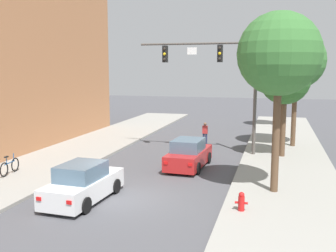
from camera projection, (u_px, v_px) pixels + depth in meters
The scene contains 12 objects.
ground_plane at pixel (128, 199), 16.68m from camera, with size 120.00×120.00×0.00m, color #4C4C51.
sidewalk_right at pixel (290, 212), 14.98m from camera, with size 5.00×60.00×0.15m, color #99968E.
traffic_signal_mast at pixel (221, 69), 24.53m from camera, with size 7.40×0.38×7.50m.
car_lead_red at pixel (189, 155), 21.88m from camera, with size 2.00×4.32×1.60m.
car_following_white at pixel (83, 184), 16.33m from camera, with size 2.00×4.32×1.60m.
pedestrian_crossing_road at pixel (205, 133), 28.21m from camera, with size 0.36×0.22×1.64m.
bicycle_leaning at pixel (10, 167), 19.97m from camera, with size 0.28×1.76×0.98m.
fire_hydrant at pixel (241, 201), 14.83m from camera, with size 0.48×0.24×0.72m.
street_tree_nearest at pixel (279, 55), 16.41m from camera, with size 3.49×3.49×7.62m.
street_tree_second at pixel (285, 80), 23.51m from camera, with size 2.99×2.99×6.13m.
street_tree_third at pixel (296, 60), 26.55m from camera, with size 3.87×3.87×7.76m.
street_tree_farthest at pixel (283, 67), 35.89m from camera, with size 3.09×3.09×6.95m.
Camera 1 is at (5.86, -15.06, 5.41)m, focal length 42.58 mm.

